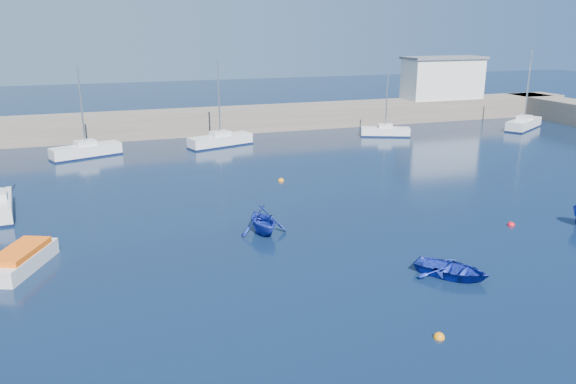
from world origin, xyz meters
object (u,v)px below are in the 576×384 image
object	(u,v)px
motorboat_1	(22,259)
dinghy_left	(263,220)
sailboat_7	(385,131)
sailboat_6	(220,140)
dinghy_center	(452,270)
sailboat_5	(86,150)
harbor_office	(443,79)
sailboat_8	(524,124)

from	to	relation	value
motorboat_1	dinghy_left	world-z (taller)	dinghy_left
sailboat_7	motorboat_1	world-z (taller)	sailboat_7
sailboat_6	sailboat_7	xyz separation A→B (m)	(18.22, -0.66, -0.06)
sailboat_6	dinghy_center	distance (m)	33.98
sailboat_5	dinghy_center	xyz separation A→B (m)	(16.63, -32.95, -0.25)
sailboat_5	dinghy_left	size ratio (longest dim) A/B	2.64
dinghy_center	harbor_office	bearing A→B (deg)	18.01
sailboat_7	dinghy_left	distance (m)	32.40
sailboat_6	sailboat_8	size ratio (longest dim) A/B	0.95
harbor_office	sailboat_5	world-z (taller)	sailboat_5
harbor_office	sailboat_6	world-z (taller)	sailboat_6
harbor_office	dinghy_center	world-z (taller)	harbor_office
sailboat_8	motorboat_1	xyz separation A→B (m)	(-51.55, -24.15, -0.10)
harbor_office	sailboat_5	distance (m)	44.65
motorboat_1	sailboat_7	bearing A→B (deg)	60.65
harbor_office	sailboat_7	distance (m)	15.88
motorboat_1	dinghy_center	world-z (taller)	motorboat_1
sailboat_5	sailboat_7	distance (m)	30.97
dinghy_center	dinghy_left	xyz separation A→B (m)	(-6.89, 8.61, 0.46)
sailboat_7	sailboat_8	size ratio (longest dim) A/B	0.77
sailboat_7	sailboat_8	world-z (taller)	sailboat_8
sailboat_6	sailboat_7	size ratio (longest dim) A/B	1.23
sailboat_5	sailboat_6	bearing A→B (deg)	-106.91
sailboat_5	sailboat_6	world-z (taller)	sailboat_6
motorboat_1	dinghy_left	bearing A→B (deg)	27.89
sailboat_6	dinghy_left	bearing A→B (deg)	155.07
sailboat_6	sailboat_8	xyz separation A→B (m)	(35.79, -1.88, 0.02)
sailboat_5	sailboat_8	size ratio (longest dim) A/B	0.91
sailboat_5	dinghy_center	world-z (taller)	sailboat_5
sailboat_6	dinghy_center	world-z (taller)	sailboat_6
motorboat_1	dinghy_left	xyz separation A→B (m)	(12.74, 0.89, 0.31)
motorboat_1	dinghy_center	distance (m)	21.10
harbor_office	sailboat_8	bearing A→B (deg)	-62.94
harbor_office	sailboat_8	xyz separation A→B (m)	(4.97, -9.72, -4.48)
sailboat_8	harbor_office	bearing A→B (deg)	-4.01
harbor_office	motorboat_1	bearing A→B (deg)	-143.97
sailboat_5	sailboat_7	xyz separation A→B (m)	(30.97, 0.14, -0.08)
sailboat_5	dinghy_left	distance (m)	26.22
sailboat_8	motorboat_1	distance (m)	56.92
sailboat_5	dinghy_left	xyz separation A→B (m)	(9.74, -24.34, 0.21)
motorboat_1	dinghy_center	size ratio (longest dim) A/B	1.35
sailboat_7	sailboat_8	bearing A→B (deg)	-71.35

